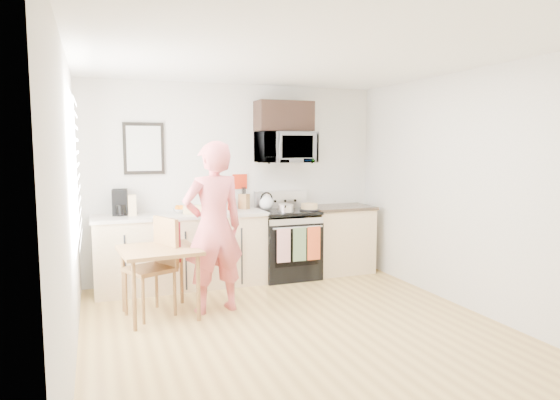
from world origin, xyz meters
name	(u,v)px	position (x,y,z in m)	size (l,w,h in m)	color
floor	(302,334)	(0.00, 0.00, 0.00)	(4.60, 4.60, 0.00)	#AA8142
back_wall	(236,182)	(0.00, 2.30, 1.30)	(4.00, 0.04, 2.60)	silver
front_wall	(486,245)	(0.00, -2.30, 1.30)	(4.00, 0.04, 2.60)	silver
left_wall	(69,208)	(-2.00, 0.00, 1.30)	(0.04, 4.60, 2.60)	silver
right_wall	(475,192)	(2.00, 0.00, 1.30)	(0.04, 4.60, 2.60)	silver
ceiling	(304,55)	(0.00, 0.00, 2.60)	(4.00, 4.60, 0.04)	white
window	(75,171)	(-1.96, 0.80, 1.55)	(0.06, 1.40, 1.50)	white
cabinet_left	(182,252)	(-0.80, 2.00, 0.45)	(2.10, 0.60, 0.90)	#D6B689
countertop_left	(181,215)	(-0.80, 2.00, 0.92)	(2.14, 0.64, 0.04)	beige
cabinet_right	(340,240)	(1.43, 2.00, 0.45)	(0.84, 0.60, 0.90)	#D6B689
countertop_right	(340,207)	(1.43, 2.00, 0.92)	(0.88, 0.64, 0.04)	black
range	(288,245)	(0.63, 1.98, 0.44)	(0.76, 0.70, 1.16)	black
microwave	(285,147)	(0.63, 2.08, 1.76)	(0.76, 0.51, 0.42)	silver
upper_cabinet	(284,116)	(0.63, 2.12, 2.18)	(0.76, 0.35, 0.40)	black
wall_art	(144,148)	(-1.20, 2.28, 1.75)	(0.50, 0.04, 0.65)	black
wall_trivet	(240,182)	(0.05, 2.28, 1.30)	(0.20, 0.02, 0.20)	red
person	(213,227)	(-0.63, 0.95, 0.92)	(0.67, 0.44, 1.84)	#D03939
dining_table	(159,256)	(-1.20, 1.00, 0.64)	(0.77, 0.77, 0.72)	brown
chair	(161,252)	(-1.16, 1.11, 0.66)	(0.61, 0.57, 1.03)	brown
knife_block	(244,201)	(0.07, 2.16, 1.04)	(0.09, 0.13, 0.20)	brown
utensil_crock	(232,200)	(-0.11, 2.13, 1.07)	(0.11, 0.11, 0.33)	red
fruit_bowl	(181,210)	(-0.78, 2.10, 0.98)	(0.21, 0.21, 0.10)	white
milk_carton	(132,205)	(-1.38, 2.02, 1.07)	(0.10, 0.10, 0.25)	tan
coffee_maker	(120,203)	(-1.51, 2.14, 1.09)	(0.20, 0.27, 0.32)	black
bread_bag	(196,210)	(-0.62, 1.90, 0.99)	(0.30, 0.14, 0.11)	tan
cake	(309,207)	(0.89, 1.85, 0.97)	(0.27, 0.27, 0.09)	black
kettle	(267,202)	(0.35, 2.06, 1.03)	(0.19, 0.19, 0.24)	white
pot	(286,208)	(0.53, 1.79, 0.98)	(0.21, 0.32, 0.10)	silver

